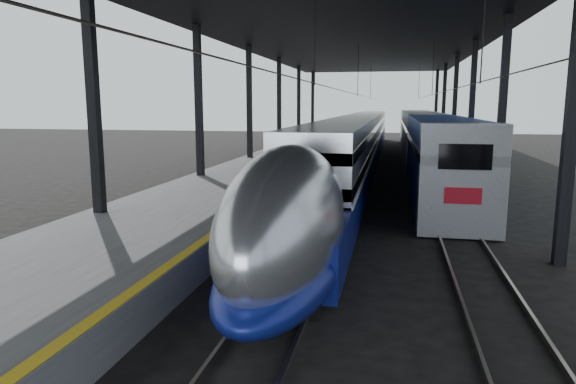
# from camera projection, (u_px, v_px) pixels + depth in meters

# --- Properties ---
(ground) EXTENTS (160.00, 160.00, 0.00)m
(ground) POSITION_uv_depth(u_px,v_px,m) (203.00, 301.00, 12.76)
(ground) COLOR black
(ground) RESTS_ON ground
(platform) EXTENTS (6.00, 80.00, 1.00)m
(platform) POSITION_uv_depth(u_px,v_px,m) (264.00, 173.00, 32.68)
(platform) COLOR #4C4C4F
(platform) RESTS_ON ground
(yellow_strip) EXTENTS (0.30, 80.00, 0.01)m
(yellow_strip) POSITION_uv_depth(u_px,v_px,m) (307.00, 167.00, 32.04)
(yellow_strip) COLOR gold
(yellow_strip) RESTS_ON platform
(rails) EXTENTS (6.52, 80.00, 0.16)m
(rails) POSITION_uv_depth(u_px,v_px,m) (391.00, 184.00, 31.18)
(rails) COLOR slate
(rails) RESTS_ON ground
(canopy) EXTENTS (18.00, 75.00, 9.47)m
(canopy) POSITION_uv_depth(u_px,v_px,m) (351.00, 31.00, 30.17)
(canopy) COLOR black
(canopy) RESTS_ON ground
(tgv_train) EXTENTS (2.79, 65.20, 4.00)m
(tgv_train) POSITION_uv_depth(u_px,v_px,m) (359.00, 144.00, 39.25)
(tgv_train) COLOR #B3B5BA
(tgv_train) RESTS_ON ground
(second_train) EXTENTS (3.03, 56.05, 4.18)m
(second_train) POSITION_uv_depth(u_px,v_px,m) (422.00, 136.00, 44.43)
(second_train) COLOR navy
(second_train) RESTS_ON ground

